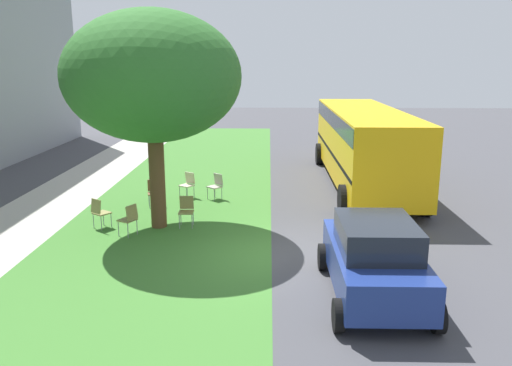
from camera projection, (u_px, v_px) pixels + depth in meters
ground at (280, 257)px, 12.68m from camera, size 80.00×80.00×0.00m
grass_verge at (150, 255)px, 12.76m from camera, size 48.00×6.00×0.01m
street_tree at (153, 77)px, 13.98m from camera, size 4.82×4.82×6.04m
chair_0 at (188, 183)px, 18.00m from camera, size 0.58×0.58×0.88m
chair_1 at (129, 218)px, 14.07m from camera, size 0.56×0.56×0.88m
chair_2 at (100, 211)px, 14.67m from camera, size 0.58×0.58×0.88m
chair_3 at (154, 191)px, 16.94m from camera, size 0.52×0.51×0.88m
chair_4 at (216, 184)px, 17.80m from camera, size 0.59×0.59×0.88m
chair_5 at (186, 209)px, 14.88m from camera, size 0.44×0.44×0.88m
parked_car at (374, 258)px, 10.33m from camera, size 3.70×1.92×1.65m
school_bus at (364, 139)px, 19.52m from camera, size 10.40×2.80×2.88m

